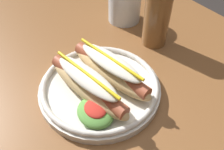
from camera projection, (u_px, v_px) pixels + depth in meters
The scene contains 4 objects.
dining_table at pixel (127, 126), 0.56m from camera, with size 1.17×0.82×0.74m.
hot_dog_plate at pixel (99, 83), 0.47m from camera, with size 0.25×0.25×0.08m.
water_cup at pixel (125, 2), 0.65m from camera, with size 0.09×0.09×0.11m, color silver.
glass_bottle at pixel (158, 12), 0.55m from camera, with size 0.06×0.06×0.23m.
Camera 1 is at (0.24, -0.21, 1.11)m, focal length 38.03 mm.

